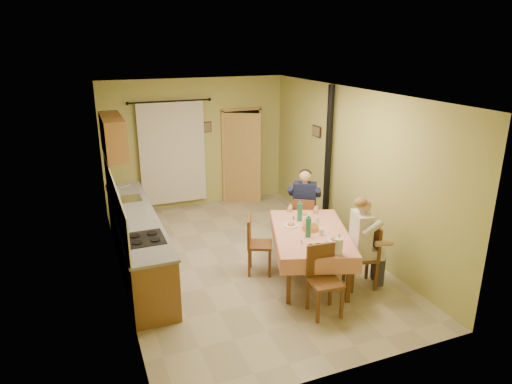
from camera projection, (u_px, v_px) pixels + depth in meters
name	position (u px, v px, depth m)	size (l,w,h in m)	color
floor	(245.00, 259.00, 7.77)	(4.00, 6.00, 0.01)	tan
room_shell	(244.00, 156.00, 7.19)	(4.04, 6.04, 2.82)	tan
kitchen_run	(137.00, 240.00, 7.37)	(0.64, 3.64, 1.56)	brown
upper_cabinets	(113.00, 136.00, 8.01)	(0.35, 1.40, 0.70)	brown
curtain	(173.00, 153.00, 9.73)	(1.70, 0.07, 2.22)	black
doorway	(242.00, 156.00, 10.33)	(0.96, 0.47, 2.15)	black
dining_table	(310.00, 254.00, 7.13)	(1.67, 2.13, 0.76)	#E5927A
tableware	(313.00, 230.00, 6.89)	(0.68, 1.65, 0.33)	white
chair_far	(303.00, 231.00, 8.21)	(0.52, 0.52, 0.93)	brown
chair_near	(324.00, 294.00, 6.16)	(0.44, 0.44, 0.96)	brown
chair_right	(361.00, 268.00, 6.87)	(0.51, 0.51, 0.98)	brown
chair_left	(259.00, 256.00, 7.26)	(0.50, 0.50, 0.93)	brown
man_far	(304.00, 200.00, 8.03)	(0.65, 0.63, 1.39)	#141938
man_right	(363.00, 232.00, 6.68)	(0.55, 0.63, 1.39)	silver
stove_flue	(327.00, 180.00, 8.64)	(0.24, 0.24, 2.80)	black
picture_back	(207.00, 127.00, 9.92)	(0.19, 0.03, 0.23)	black
picture_right	(317.00, 131.00, 8.93)	(0.03, 0.31, 0.21)	brown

